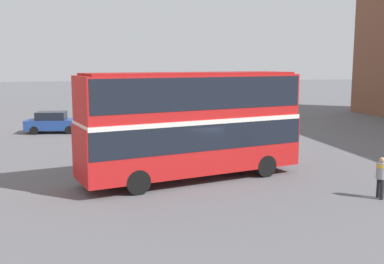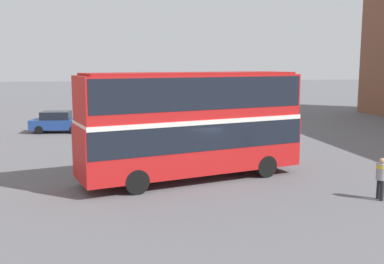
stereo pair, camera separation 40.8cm
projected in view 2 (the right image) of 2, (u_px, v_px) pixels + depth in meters
ground_plane at (191, 181)px, 20.02m from camera, size 240.00×240.00×0.00m
double_decker_bus at (192, 119)px, 19.86m from camera, size 10.38×5.25×4.79m
pedestrian_foreground at (381, 174)px, 17.04m from camera, size 0.42×0.42×1.63m
parked_car_kerb_near at (58, 122)px, 34.04m from camera, size 4.22×2.15×1.60m
parked_car_kerb_far at (252, 118)px, 36.66m from camera, size 4.04×2.03×1.45m
parked_car_side_street at (142, 117)px, 37.06m from camera, size 4.68×2.47×1.56m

